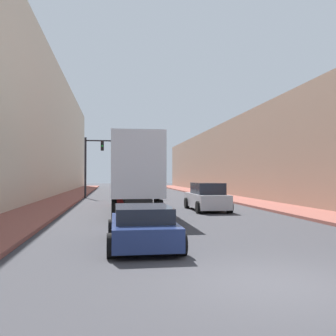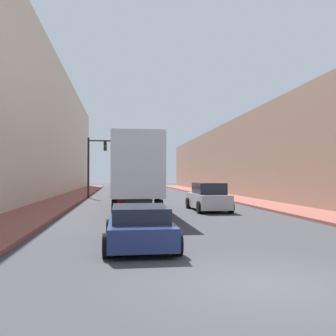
{
  "view_description": "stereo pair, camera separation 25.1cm",
  "coord_description": "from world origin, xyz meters",
  "px_view_note": "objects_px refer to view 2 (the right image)",
  "views": [
    {
      "loc": [
        -3.17,
        -6.95,
        2.12
      ],
      "look_at": [
        -0.62,
        10.5,
        2.49
      ],
      "focal_mm": 40.0,
      "sensor_mm": 36.0,
      "label": 1
    },
    {
      "loc": [
        -2.92,
        -6.98,
        2.12
      ],
      "look_at": [
        -0.62,
        10.5,
        2.49
      ],
      "focal_mm": 40.0,
      "sensor_mm": 36.0,
      "label": 2
    }
  ],
  "objects_px": {
    "traffic_signal_gantry": "(107,155)",
    "sedan_car": "(139,226)",
    "suv_car": "(208,198)",
    "semi_truck": "(133,172)"
  },
  "relations": [
    {
      "from": "suv_car",
      "to": "traffic_signal_gantry",
      "type": "bearing_deg",
      "value": 114.38
    },
    {
      "from": "suv_car",
      "to": "traffic_signal_gantry",
      "type": "distance_m",
      "value": 16.14
    },
    {
      "from": "suv_car",
      "to": "traffic_signal_gantry",
      "type": "xyz_separation_m",
      "value": [
        -6.51,
        14.37,
        3.39
      ]
    },
    {
      "from": "traffic_signal_gantry",
      "to": "sedan_car",
      "type": "bearing_deg",
      "value": -86.09
    },
    {
      "from": "sedan_car",
      "to": "suv_car",
      "type": "distance_m",
      "value": 11.93
    },
    {
      "from": "traffic_signal_gantry",
      "to": "semi_truck",
      "type": "bearing_deg",
      "value": -82.2
    },
    {
      "from": "sedan_car",
      "to": "semi_truck",
      "type": "bearing_deg",
      "value": 88.73
    },
    {
      "from": "sedan_car",
      "to": "suv_car",
      "type": "xyz_separation_m",
      "value": [
        4.78,
        10.93,
        0.2
      ]
    },
    {
      "from": "semi_truck",
      "to": "suv_car",
      "type": "relative_size",
      "value": 2.56
    },
    {
      "from": "semi_truck",
      "to": "sedan_car",
      "type": "distance_m",
      "value": 11.05
    }
  ]
}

